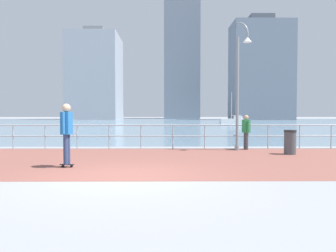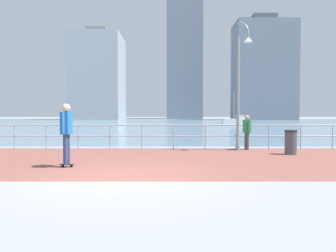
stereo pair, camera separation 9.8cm
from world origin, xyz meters
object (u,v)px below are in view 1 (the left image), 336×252
Objects in this scene: skateboarder at (67,129)px; lamppost at (240,80)px; trash_bin at (290,142)px; sailboat_yellow at (232,120)px; bystander at (246,130)px.

lamppost is at bearing 35.91° from skateboarder.
skateboarder is (-5.96, -4.31, -1.85)m from lamppost.
lamppost is 7.58m from skateboarder.
lamppost reaches higher than skateboarder.
skateboarder is 8.17m from trash_bin.
skateboarder is 0.36× the size of sailboat_yellow.
trash_bin is 41.06m from sailboat_yellow.
bystander is 2.16m from trash_bin.
skateboarder is at bearing -143.32° from bystander.
trash_bin is 0.19× the size of sailboat_yellow.
bystander is at bearing 47.44° from lamppost.
skateboarder is at bearing -144.09° from lamppost.
sailboat_yellow reaches higher than trash_bin.
trash_bin is (1.26, -1.71, -0.39)m from bystander.
bystander is at bearing -100.56° from sailboat_yellow.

